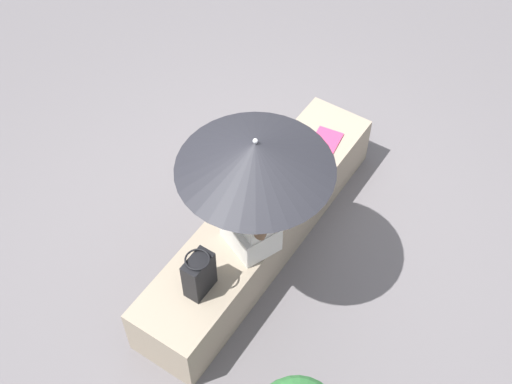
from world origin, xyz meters
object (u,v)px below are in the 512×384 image
parasol (255,156)px  person_seated (250,206)px  magazine (325,142)px  tote_bag_canvas (199,274)px  handbag_black (280,169)px

parasol → person_seated: bearing=-100.7°
magazine → tote_bag_canvas: bearing=-8.9°
tote_bag_canvas → handbag_black: bearing=-177.4°
person_seated → parasol: parasol is taller
handbag_black → magazine: 0.57m
person_seated → handbag_black: size_ratio=2.70×
person_seated → tote_bag_canvas: 0.53m
tote_bag_canvas → magazine: tote_bag_canvas is taller
parasol → tote_bag_canvas: bearing=-13.0°
parasol → tote_bag_canvas: size_ratio=3.09×
person_seated → tote_bag_canvas: (0.48, -0.07, -0.23)m
person_seated → magazine: person_seated is taller
handbag_black → magazine: handbag_black is taller
magazine → parasol: bearing=-3.6°
handbag_black → person_seated: bearing=11.6°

